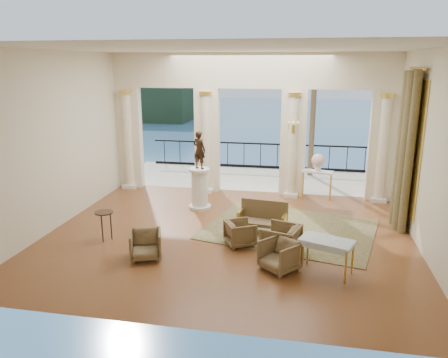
% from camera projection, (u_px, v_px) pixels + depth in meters
% --- Properties ---
extents(floor, '(9.00, 9.00, 0.00)m').
position_uv_depth(floor, '(228.00, 236.00, 10.90)').
color(floor, '#512E15').
rests_on(floor, ground).
extents(room_walls, '(9.00, 9.00, 9.00)m').
position_uv_depth(room_walls, '(218.00, 127.00, 9.10)').
color(room_walls, beige).
rests_on(room_walls, ground).
extents(arcade, '(9.00, 0.56, 4.50)m').
position_uv_depth(arcade, '(250.00, 115.00, 13.86)').
color(arcade, beige).
rests_on(arcade, ground).
extents(terrace, '(10.00, 3.60, 0.10)m').
position_uv_depth(terrace, '(256.00, 179.00, 16.42)').
color(terrace, '#B4AD95').
rests_on(terrace, ground).
extents(balustrade, '(9.00, 0.06, 1.03)m').
position_uv_depth(balustrade, '(260.00, 158.00, 17.81)').
color(balustrade, black).
rests_on(balustrade, terrace).
extents(palm_tree, '(2.00, 2.00, 4.50)m').
position_uv_depth(palm_tree, '(315.00, 65.00, 15.74)').
color(palm_tree, '#4C3823').
rests_on(palm_tree, terrace).
extents(headland, '(22.00, 18.00, 6.00)m').
position_uv_depth(headland, '(140.00, 101.00, 83.54)').
color(headland, black).
rests_on(headland, sea).
extents(sea, '(160.00, 160.00, 0.00)m').
position_uv_depth(sea, '(296.00, 128.00, 69.37)').
color(sea, '#285B81').
rests_on(sea, ground).
extents(curtain, '(0.33, 1.40, 4.09)m').
position_uv_depth(curtain, '(405.00, 151.00, 11.02)').
color(curtain, brown).
rests_on(curtain, ground).
extents(window_frame, '(0.04, 1.60, 3.40)m').
position_uv_depth(window_frame, '(413.00, 148.00, 10.97)').
color(window_frame, gold).
rests_on(window_frame, room_walls).
extents(wall_sconce, '(0.30, 0.11, 0.33)m').
position_uv_depth(wall_sconce, '(293.00, 128.00, 13.40)').
color(wall_sconce, gold).
rests_on(wall_sconce, arcade).
extents(rug, '(4.75, 4.06, 0.02)m').
position_uv_depth(rug, '(290.00, 229.00, 11.31)').
color(rug, '#303518').
rests_on(rug, ground).
extents(armchair_a, '(0.83, 0.81, 0.69)m').
position_uv_depth(armchair_a, '(146.00, 243.00, 9.58)').
color(armchair_a, '#43361F').
rests_on(armchair_a, ground).
extents(armchair_b, '(0.94, 0.93, 0.70)m').
position_uv_depth(armchair_b, '(280.00, 254.00, 9.03)').
color(armchair_b, '#43361F').
rests_on(armchair_b, ground).
extents(armchair_c, '(0.89, 0.92, 0.78)m').
position_uv_depth(armchair_c, '(281.00, 239.00, 9.71)').
color(armchair_c, '#43361F').
rests_on(armchair_c, ground).
extents(armchair_d, '(0.82, 0.84, 0.65)m').
position_uv_depth(armchair_d, '(240.00, 232.00, 10.28)').
color(armchair_d, '#43361F').
rests_on(armchair_d, ground).
extents(settee, '(1.27, 0.67, 0.81)m').
position_uv_depth(settee, '(263.00, 217.00, 11.07)').
color(settee, '#43361F').
rests_on(settee, ground).
extents(game_table, '(1.19, 0.91, 0.72)m').
position_uv_depth(game_table, '(327.00, 243.00, 8.84)').
color(game_table, '#9BB4C6').
rests_on(game_table, ground).
extents(pedestal, '(0.66, 0.66, 1.21)m').
position_uv_depth(pedestal, '(200.00, 189.00, 12.83)').
color(pedestal, silver).
rests_on(pedestal, ground).
extents(statue, '(0.47, 0.39, 1.10)m').
position_uv_depth(statue, '(199.00, 150.00, 12.52)').
color(statue, black).
rests_on(statue, pedestal).
extents(console_table, '(1.02, 0.56, 0.91)m').
position_uv_depth(console_table, '(317.00, 176.00, 13.67)').
color(console_table, silver).
rests_on(console_table, ground).
extents(urn, '(0.41, 0.41, 0.54)m').
position_uv_depth(urn, '(318.00, 161.00, 13.55)').
color(urn, silver).
rests_on(urn, console_table).
extents(side_table, '(0.44, 0.44, 0.72)m').
position_uv_depth(side_table, '(104.00, 216.00, 10.50)').
color(side_table, black).
rests_on(side_table, ground).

